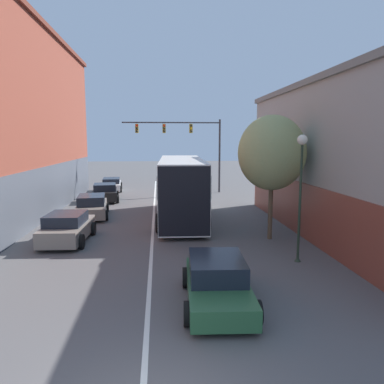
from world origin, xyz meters
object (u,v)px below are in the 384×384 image
object	(u,v)px
parked_car_left_distant	(112,184)
bus	(181,186)
hatchback_foreground	(217,282)
parked_car_left_near	(67,228)
street_lamp	(301,179)
traffic_signal_gantry	(188,138)
parked_car_left_far	(92,206)
street_tree_near	(272,153)
parked_car_left_mid	(105,193)

from	to	relation	value
parked_car_left_distant	bus	bearing A→B (deg)	-161.55
hatchback_foreground	parked_car_left_distant	size ratio (longest dim) A/B	0.91
parked_car_left_distant	parked_car_left_near	bearing A→B (deg)	175.65
parked_car_left_near	street_lamp	distance (m)	10.82
bus	traffic_signal_gantry	distance (m)	12.09
parked_car_left_near	parked_car_left_far	size ratio (longest dim) A/B	0.88
hatchback_foreground	traffic_signal_gantry	distance (m)	23.91
parked_car_left_far	traffic_signal_gantry	distance (m)	13.14
parked_car_left_near	traffic_signal_gantry	bearing A→B (deg)	-20.95
parked_car_left_distant	street_tree_near	size ratio (longest dim) A/B	0.79
parked_car_left_far	traffic_signal_gantry	size ratio (longest dim) A/B	0.52
parked_car_left_far	street_lamp	world-z (taller)	street_lamp
traffic_signal_gantry	street_lamp	xyz separation A→B (m)	(2.84, -20.02, -1.65)
traffic_signal_gantry	street_tree_near	xyz separation A→B (m)	(2.74, -16.54, -0.79)
hatchback_foreground	parked_car_left_near	bearing A→B (deg)	42.78
traffic_signal_gantry	parked_car_left_far	bearing A→B (deg)	-123.44
hatchback_foreground	street_lamp	xyz separation A→B (m)	(3.79, 3.47, 2.68)
bus	parked_car_left_far	world-z (taller)	bus
hatchback_foreground	street_tree_near	xyz separation A→B (m)	(3.69, 6.95, 3.54)
parked_car_left_mid	parked_car_left_far	bearing A→B (deg)	173.46
parked_car_left_far	street_tree_near	distance (m)	11.93
parked_car_left_near	street_lamp	size ratio (longest dim) A/B	0.81
hatchback_foreground	parked_car_left_distant	xyz separation A→B (m)	(-6.16, 25.42, -0.04)
bus	traffic_signal_gantry	size ratio (longest dim) A/B	1.18
street_lamp	street_tree_near	distance (m)	3.58
parked_car_left_mid	street_tree_near	bearing A→B (deg)	-148.70
hatchback_foreground	parked_car_left_mid	size ratio (longest dim) A/B	1.07
parked_car_left_near	parked_car_left_mid	distance (m)	11.99
bus	street_lamp	bearing A→B (deg)	-151.76
parked_car_left_far	parked_car_left_distant	xyz separation A→B (m)	(-0.27, 12.28, -0.07)
parked_car_left_near	street_lamp	xyz separation A→B (m)	(9.80, -3.76, 2.64)
hatchback_foreground	parked_car_left_near	size ratio (longest dim) A/B	1.05
street_lamp	parked_car_left_distant	bearing A→B (deg)	114.40
street_lamp	parked_car_left_far	bearing A→B (deg)	135.05
bus	street_tree_near	bearing A→B (deg)	-138.54
hatchback_foreground	parked_car_left_far	world-z (taller)	parked_car_left_far
street_tree_near	traffic_signal_gantry	bearing A→B (deg)	99.39
bus	traffic_signal_gantry	bearing A→B (deg)	-4.17
parked_car_left_near	bus	bearing A→B (deg)	-48.79
parked_car_left_distant	parked_car_left_far	bearing A→B (deg)	176.45
parked_car_left_mid	street_lamp	bearing A→B (deg)	-155.11
parked_car_left_mid	street_tree_near	world-z (taller)	street_tree_near
hatchback_foreground	street_lamp	distance (m)	5.80
parked_car_left_distant	street_lamp	size ratio (longest dim) A/B	0.94
street_lamp	parked_car_left_mid	bearing A→B (deg)	121.63
parked_car_left_far	street_tree_near	bearing A→B (deg)	-129.37
parked_car_left_near	traffic_signal_gantry	world-z (taller)	traffic_signal_gantry
parked_car_left_near	traffic_signal_gantry	size ratio (longest dim) A/B	0.46
parked_car_left_far	traffic_signal_gantry	xyz separation A→B (m)	(6.84, 10.36, 4.31)
parked_car_left_distant	street_lamp	xyz separation A→B (m)	(9.95, -21.94, 2.72)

